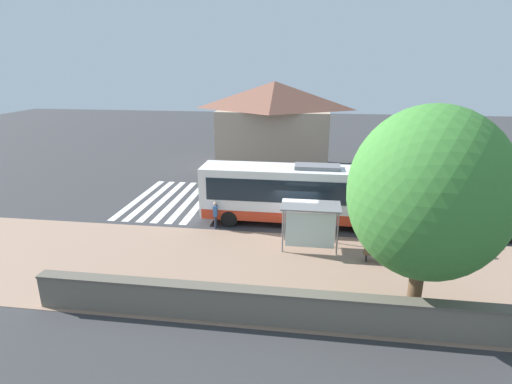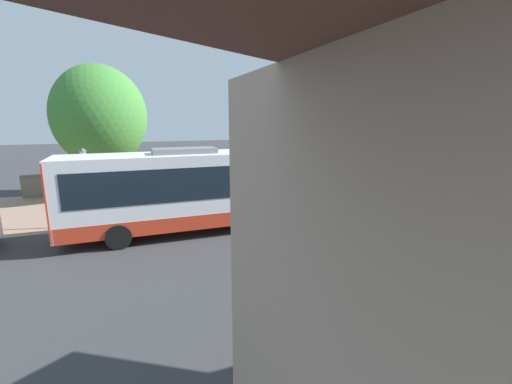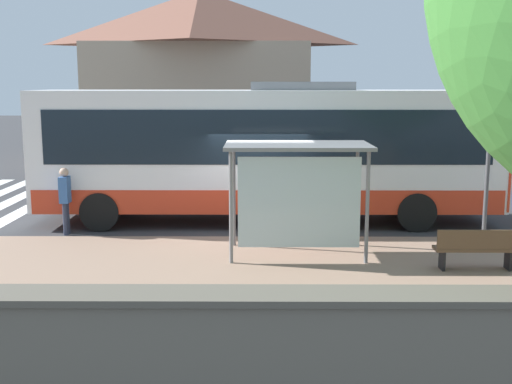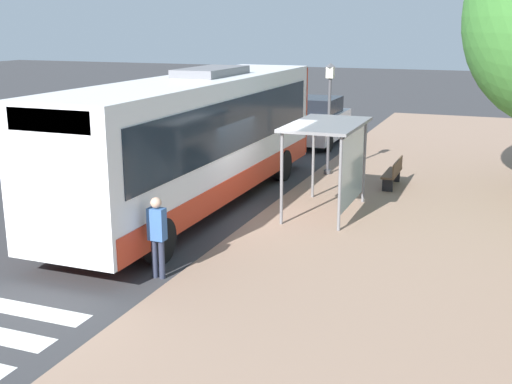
{
  "view_description": "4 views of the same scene",
  "coord_description": "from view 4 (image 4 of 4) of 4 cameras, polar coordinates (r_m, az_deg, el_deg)",
  "views": [
    {
      "loc": [
        -21.62,
        -0.74,
        9.61
      ],
      "look_at": [
        -0.09,
        2.29,
        2.55
      ],
      "focal_mm": 28.0,
      "sensor_mm": 36.0,
      "label": 1
    },
    {
      "loc": [
        16.83,
        -3.44,
        5.09
      ],
      "look_at": [
        -0.5,
        3.03,
        1.04
      ],
      "focal_mm": 24.0,
      "sensor_mm": 36.0,
      "label": 2
    },
    {
      "loc": [
        -15.4,
        -0.04,
        3.76
      ],
      "look_at": [
        0.66,
        0.06,
        1.02
      ],
      "focal_mm": 45.0,
      "sensor_mm": 36.0,
      "label": 3
    },
    {
      "loc": [
        -5.93,
        15.38,
        4.96
      ],
      "look_at": [
        -0.46,
        1.32,
        1.01
      ],
      "focal_mm": 45.0,
      "sensor_mm": 36.0,
      "label": 4
    }
  ],
  "objects": [
    {
      "name": "ground_plane",
      "position": [
        17.21,
        0.16,
        -2.08
      ],
      "size": [
        120.0,
        120.0,
        0.0
      ],
      "primitive_type": "plane",
      "color": "#353538",
      "rests_on": "ground"
    },
    {
      "name": "bus",
      "position": [
        17.71,
        -5.13,
        4.85
      ],
      "size": [
        2.62,
        12.28,
        3.79
      ],
      "color": "white",
      "rests_on": "ground"
    },
    {
      "name": "bus_shelter",
      "position": [
        17.01,
        6.79,
        4.76
      ],
      "size": [
        1.8,
        3.13,
        2.46
      ],
      "color": "slate",
      "rests_on": "ground"
    },
    {
      "name": "parked_car_behind_bus",
      "position": [
        27.44,
        5.54,
        6.22
      ],
      "size": [
        1.96,
        4.34,
        1.97
      ],
      "color": "silver",
      "rests_on": "ground"
    },
    {
      "name": "bench",
      "position": [
        20.52,
        12.12,
        1.72
      ],
      "size": [
        0.4,
        1.68,
        0.88
      ],
      "color": "brown",
      "rests_on": "ground"
    },
    {
      "name": "sidewalk_plaza",
      "position": [
        16.22,
        15.2,
        -3.64
      ],
      "size": [
        9.0,
        44.0,
        0.02
      ],
      "color": "#937560",
      "rests_on": "ground"
    },
    {
      "name": "pedestrian",
      "position": [
        12.88,
        -8.78,
        -3.45
      ],
      "size": [
        0.34,
        0.22,
        1.69
      ],
      "color": "#2D3347",
      "rests_on": "ground"
    },
    {
      "name": "street_lamp_near",
      "position": [
        21.64,
        6.53,
        7.35
      ],
      "size": [
        0.28,
        0.28,
        3.74
      ],
      "color": "#4C4C51",
      "rests_on": "ground"
    }
  ]
}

